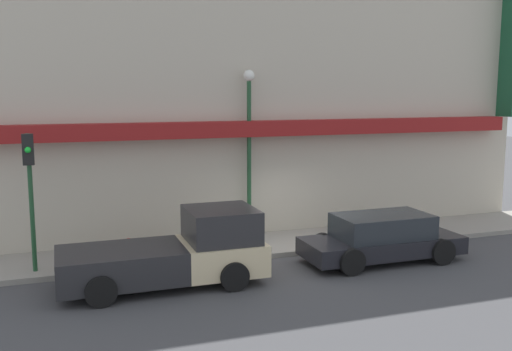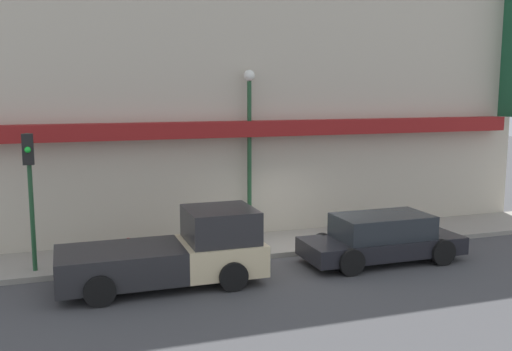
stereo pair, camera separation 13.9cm
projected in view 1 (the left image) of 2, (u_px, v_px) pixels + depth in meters
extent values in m
plane|color=#424244|center=(299.00, 256.00, 17.10)|extent=(80.00, 80.00, 0.00)
cube|color=gray|center=(283.00, 243.00, 18.26)|extent=(36.00, 2.53, 0.15)
cube|color=#BCB29E|center=(255.00, 81.00, 20.09)|extent=(19.80, 3.00, 10.49)
cube|color=maroon|center=(273.00, 128.00, 18.63)|extent=(18.22, 0.60, 0.50)
cube|color=#195133|center=(511.00, 27.00, 21.10)|extent=(0.20, 0.80, 6.64)
cube|color=beige|center=(221.00, 255.00, 14.92)|extent=(2.06, 1.98, 0.80)
cube|color=#262628|center=(221.00, 225.00, 14.80)|extent=(1.75, 1.82, 0.85)
cube|color=#262628|center=(121.00, 265.00, 14.08)|extent=(3.09, 1.98, 0.80)
cylinder|color=black|center=(213.00, 255.00, 15.90)|extent=(0.74, 0.22, 0.74)
cylinder|color=black|center=(234.00, 277.00, 14.06)|extent=(0.74, 0.22, 0.74)
cylinder|color=black|center=(95.00, 267.00, 14.86)|extent=(0.74, 0.22, 0.74)
cylinder|color=black|center=(101.00, 291.00, 13.01)|extent=(0.74, 0.22, 0.74)
cube|color=black|center=(382.00, 245.00, 16.53)|extent=(4.69, 1.76, 0.50)
cube|color=#23282D|center=(382.00, 226.00, 16.45)|extent=(2.72, 1.58, 0.66)
cylinder|color=black|center=(407.00, 237.00, 17.85)|extent=(0.74, 0.22, 0.74)
cylinder|color=black|center=(443.00, 252.00, 16.20)|extent=(0.74, 0.22, 0.74)
cylinder|color=black|center=(323.00, 245.00, 16.89)|extent=(0.74, 0.22, 0.74)
cylinder|color=black|center=(352.00, 262.00, 15.25)|extent=(0.74, 0.22, 0.74)
cylinder|color=red|center=(129.00, 252.00, 16.15)|extent=(0.17, 0.17, 0.48)
sphere|color=red|center=(129.00, 241.00, 16.11)|extent=(0.16, 0.16, 0.16)
cylinder|color=#1E4728|center=(249.00, 160.00, 18.45)|extent=(0.14, 0.14, 5.06)
sphere|color=silver|center=(249.00, 75.00, 18.05)|extent=(0.36, 0.36, 0.36)
cylinder|color=#1E4728|center=(31.00, 203.00, 14.92)|extent=(0.12, 0.12, 3.67)
cube|color=black|center=(28.00, 149.00, 14.56)|extent=(0.28, 0.20, 0.80)
sphere|color=green|center=(28.00, 150.00, 14.45)|extent=(0.16, 0.16, 0.16)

